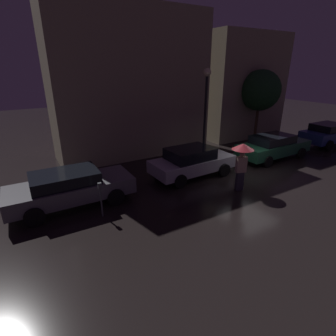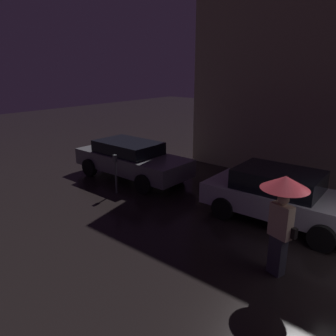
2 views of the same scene
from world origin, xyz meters
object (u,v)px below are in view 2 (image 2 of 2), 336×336
at_px(parked_car_silver, 281,195).
at_px(pedestrian_with_umbrella, 283,203).
at_px(parked_car_grey, 131,159).
at_px(parking_meter, 115,170).

bearing_deg(parked_car_silver, pedestrian_with_umbrella, -71.24).
distance_m(parked_car_grey, parking_meter, 1.64).
relative_size(pedestrian_with_umbrella, parking_meter, 1.59).
height_order(parked_car_silver, pedestrian_with_umbrella, pedestrian_with_umbrella).
relative_size(parked_car_grey, parking_meter, 3.53).
bearing_deg(parked_car_grey, pedestrian_with_umbrella, -18.76).
bearing_deg(parked_car_grey, parked_car_silver, 0.95).
distance_m(parked_car_silver, parking_meter, 5.22).
relative_size(parked_car_grey, pedestrian_with_umbrella, 2.22).
height_order(parked_car_grey, pedestrian_with_umbrella, pedestrian_with_umbrella).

